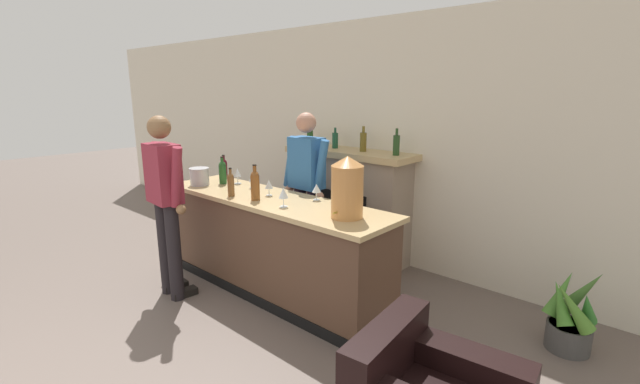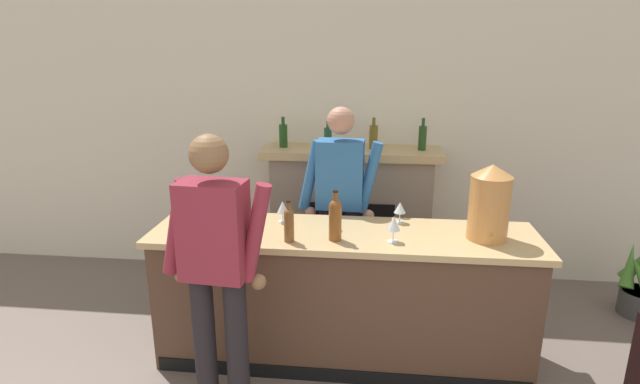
% 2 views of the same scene
% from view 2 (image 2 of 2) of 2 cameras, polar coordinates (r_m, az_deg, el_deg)
% --- Properties ---
extents(wall_back_panel, '(12.00, 0.07, 2.75)m').
position_cam_2_polar(wall_back_panel, '(4.76, 5.55, 6.45)').
color(wall_back_panel, beige).
rests_on(wall_back_panel, ground_plane).
extents(bar_counter, '(2.64, 0.68, 0.97)m').
position_cam_2_polar(bar_counter, '(3.61, 2.56, -11.75)').
color(bar_counter, brown).
rests_on(bar_counter, ground_plane).
extents(fireplace_stone, '(1.60, 0.52, 1.58)m').
position_cam_2_polar(fireplace_stone, '(4.69, 3.52, -2.68)').
color(fireplace_stone, gray).
rests_on(fireplace_stone, ground_plane).
extents(person_customer, '(0.66, 0.33, 1.75)m').
position_cam_2_polar(person_customer, '(2.88, -11.73, -9.00)').
color(person_customer, black).
rests_on(person_customer, ground_plane).
extents(person_bartender, '(0.66, 0.31, 1.75)m').
position_cam_2_polar(person_bartender, '(3.95, 2.27, -1.61)').
color(person_bartender, '#271C32').
rests_on(person_bartender, ground_plane).
extents(copper_dispenser, '(0.26, 0.30, 0.50)m').
position_cam_2_polar(copper_dispenser, '(3.39, 18.81, -1.10)').
color(copper_dispenser, '#C68345').
rests_on(copper_dispenser, bar_counter).
extents(ice_bucket_steel, '(0.21, 0.21, 0.19)m').
position_cam_2_polar(ice_bucket_steel, '(3.46, -14.19, -3.13)').
color(ice_bucket_steel, silver).
rests_on(ice_bucket_steel, bar_counter).
extents(wine_bottle_chardonnay_pale, '(0.08, 0.08, 0.30)m').
position_cam_2_polar(wine_bottle_chardonnay_pale, '(3.59, -11.08, -1.51)').
color(wine_bottle_chardonnay_pale, '#205521').
rests_on(wine_bottle_chardonnay_pale, bar_counter).
extents(wine_bottle_rose_blush, '(0.08, 0.08, 0.34)m').
position_cam_2_polar(wine_bottle_rose_blush, '(3.23, 1.75, -2.97)').
color(wine_bottle_rose_blush, brown).
rests_on(wine_bottle_rose_blush, bar_counter).
extents(wine_bottle_port_short, '(0.08, 0.08, 0.28)m').
position_cam_2_polar(wine_bottle_port_short, '(3.80, -13.21, -0.78)').
color(wine_bottle_port_short, '#53111C').
rests_on(wine_bottle_port_short, bar_counter).
extents(wine_bottle_merlot_tall, '(0.07, 0.07, 0.28)m').
position_cam_2_polar(wine_bottle_merlot_tall, '(3.21, -3.57, -3.59)').
color(wine_bottle_merlot_tall, brown).
rests_on(wine_bottle_merlot_tall, bar_counter).
extents(wine_glass_near_bucket, '(0.08, 0.08, 0.18)m').
position_cam_2_polar(wine_glass_near_bucket, '(3.23, 8.42, -3.64)').
color(wine_glass_near_bucket, silver).
rests_on(wine_glass_near_bucket, bar_counter).
extents(wine_glass_back_row, '(0.08, 0.08, 0.17)m').
position_cam_2_polar(wine_glass_back_row, '(3.66, -8.76, -1.33)').
color(wine_glass_back_row, silver).
rests_on(wine_glass_back_row, bar_counter).
extents(wine_glass_front_right, '(0.08, 0.08, 0.16)m').
position_cam_2_polar(wine_glass_front_right, '(3.59, 9.13, -1.84)').
color(wine_glass_front_right, silver).
rests_on(wine_glass_front_right, bar_counter).
extents(wine_glass_mid_counter, '(0.08, 0.08, 0.16)m').
position_cam_2_polar(wine_glass_mid_counter, '(3.42, 1.51, -2.54)').
color(wine_glass_mid_counter, silver).
rests_on(wine_glass_mid_counter, bar_counter).
extents(wine_glass_front_left, '(0.08, 0.08, 0.16)m').
position_cam_2_polar(wine_glass_front_left, '(3.57, -4.29, -1.81)').
color(wine_glass_front_left, silver).
rests_on(wine_glass_front_left, bar_counter).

